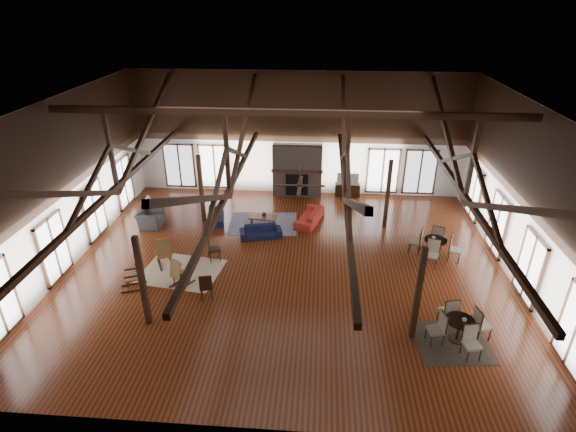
# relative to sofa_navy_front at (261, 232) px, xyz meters

# --- Properties ---
(floor) EXTENTS (16.00, 16.00, 0.00)m
(floor) POSITION_rel_sofa_navy_front_xyz_m (1.25, -2.14, -0.25)
(floor) COLOR brown
(floor) RESTS_ON ground
(ceiling) EXTENTS (16.00, 14.00, 0.02)m
(ceiling) POSITION_rel_sofa_navy_front_xyz_m (1.25, -2.14, 5.75)
(ceiling) COLOR black
(ceiling) RESTS_ON wall_back
(wall_back) EXTENTS (16.00, 0.02, 6.00)m
(wall_back) POSITION_rel_sofa_navy_front_xyz_m (1.25, 4.86, 2.75)
(wall_back) COLOR white
(wall_back) RESTS_ON floor
(wall_front) EXTENTS (16.00, 0.02, 6.00)m
(wall_front) POSITION_rel_sofa_navy_front_xyz_m (1.25, -9.14, 2.75)
(wall_front) COLOR white
(wall_front) RESTS_ON floor
(wall_left) EXTENTS (0.02, 14.00, 6.00)m
(wall_left) POSITION_rel_sofa_navy_front_xyz_m (-6.75, -2.14, 2.75)
(wall_left) COLOR white
(wall_left) RESTS_ON floor
(wall_right) EXTENTS (0.02, 14.00, 6.00)m
(wall_right) POSITION_rel_sofa_navy_front_xyz_m (9.25, -2.14, 2.75)
(wall_right) COLOR white
(wall_right) RESTS_ON floor
(roof_truss) EXTENTS (15.60, 14.07, 3.14)m
(roof_truss) POSITION_rel_sofa_navy_front_xyz_m (1.25, -2.14, 3.78)
(roof_truss) COLOR #311B0D
(roof_truss) RESTS_ON wall_back
(post_grid) EXTENTS (8.16, 7.16, 3.05)m
(post_grid) POSITION_rel_sofa_navy_front_xyz_m (1.25, -2.14, 1.27)
(post_grid) COLOR #311B0D
(post_grid) RESTS_ON floor
(fireplace) EXTENTS (2.50, 0.69, 2.60)m
(fireplace) POSITION_rel_sofa_navy_front_xyz_m (1.25, 4.53, 1.04)
(fireplace) COLOR #67584E
(fireplace) RESTS_ON floor
(ceiling_fan) EXTENTS (1.60, 1.60, 0.75)m
(ceiling_fan) POSITION_rel_sofa_navy_front_xyz_m (1.75, -3.14, 3.48)
(ceiling_fan) COLOR black
(ceiling_fan) RESTS_ON roof_truss
(sofa_navy_front) EXTENTS (1.83, 1.06, 0.50)m
(sofa_navy_front) POSITION_rel_sofa_navy_front_xyz_m (0.00, 0.00, 0.00)
(sofa_navy_front) COLOR #141937
(sofa_navy_front) RESTS_ON floor
(sofa_navy_left) EXTENTS (1.77, 0.99, 0.49)m
(sofa_navy_left) POSITION_rel_sofa_navy_front_xyz_m (-2.20, 1.40, -0.01)
(sofa_navy_left) COLOR #121A33
(sofa_navy_left) RESTS_ON floor
(sofa_orange) EXTENTS (2.18, 1.33, 0.60)m
(sofa_orange) POSITION_rel_sofa_navy_front_xyz_m (1.97, 1.51, 0.05)
(sofa_orange) COLOR #AE2A21
(sofa_orange) RESTS_ON floor
(coffee_table) EXTENTS (1.23, 0.74, 0.45)m
(coffee_table) POSITION_rel_sofa_navy_front_xyz_m (-0.05, 1.04, 0.14)
(coffee_table) COLOR brown
(coffee_table) RESTS_ON floor
(vase) EXTENTS (0.24, 0.24, 0.21)m
(vase) POSITION_rel_sofa_navy_front_xyz_m (-0.00, 1.09, 0.30)
(vase) COLOR #B2B2B2
(vase) RESTS_ON coffee_table
(armchair) EXTENTS (1.13, 0.99, 0.72)m
(armchair) POSITION_rel_sofa_navy_front_xyz_m (-4.93, 0.66, 0.11)
(armchair) COLOR #323235
(armchair) RESTS_ON floor
(side_table_lamp) EXTENTS (0.42, 0.42, 1.08)m
(side_table_lamp) POSITION_rel_sofa_navy_front_xyz_m (-5.28, 1.57, 0.16)
(side_table_lamp) COLOR black
(side_table_lamp) RESTS_ON floor
(rocking_chair_a) EXTENTS (0.86, 1.03, 1.18)m
(rocking_chair_a) POSITION_rel_sofa_navy_front_xyz_m (-3.28, -2.43, 0.30)
(rocking_chair_a) COLOR olive
(rocking_chair_a) RESTS_ON floor
(rocking_chair_b) EXTENTS (0.82, 0.95, 1.08)m
(rocking_chair_b) POSITION_rel_sofa_navy_front_xyz_m (-2.37, -3.66, 0.26)
(rocking_chair_b) COLOR olive
(rocking_chair_b) RESTS_ON floor
(rocking_chair_c) EXTENTS (0.98, 0.75, 1.12)m
(rocking_chair_c) POSITION_rel_sofa_navy_front_xyz_m (-3.81, -3.85, 0.28)
(rocking_chair_c) COLOR olive
(rocking_chair_c) RESTS_ON floor
(side_chair_a) EXTENTS (0.60, 0.60, 1.06)m
(side_chair_a) POSITION_rel_sofa_navy_front_xyz_m (-1.62, -1.95, 0.37)
(side_chair_a) COLOR black
(side_chair_a) RESTS_ON floor
(side_chair_b) EXTENTS (0.49, 0.49, 0.98)m
(side_chair_b) POSITION_rel_sofa_navy_front_xyz_m (-1.25, -4.33, 0.32)
(side_chair_b) COLOR black
(side_chair_b) RESTS_ON floor
(cafe_table_near) EXTENTS (1.97, 1.97, 1.00)m
(cafe_table_near) POSITION_rel_sofa_navy_front_xyz_m (6.55, -5.69, 0.25)
(cafe_table_near) COLOR black
(cafe_table_near) RESTS_ON floor
(cafe_table_far) EXTENTS (1.99, 1.99, 1.02)m
(cafe_table_far) POSITION_rel_sofa_navy_front_xyz_m (6.86, -0.99, 0.26)
(cafe_table_far) COLOR black
(cafe_table_far) RESTS_ON floor
(cup_near) EXTENTS (0.13, 0.13, 0.10)m
(cup_near) POSITION_rel_sofa_navy_front_xyz_m (6.63, -5.74, 0.52)
(cup_near) COLOR #B2B2B2
(cup_near) RESTS_ON cafe_table_near
(cup_far) EXTENTS (0.14, 0.14, 0.10)m
(cup_far) POSITION_rel_sofa_navy_front_xyz_m (6.77, -0.94, 0.54)
(cup_far) COLOR #B2B2B2
(cup_far) RESTS_ON cafe_table_far
(tv_console) EXTENTS (1.22, 0.46, 0.61)m
(tv_console) POSITION_rel_sofa_navy_front_xyz_m (3.77, 4.61, 0.05)
(tv_console) COLOR black
(tv_console) RESTS_ON floor
(television) EXTENTS (1.07, 0.18, 0.61)m
(television) POSITION_rel_sofa_navy_front_xyz_m (3.75, 4.61, 0.67)
(television) COLOR #B2B2B2
(television) RESTS_ON tv_console
(rug_tan) EXTENTS (3.07, 2.57, 0.01)m
(rug_tan) POSITION_rel_sofa_navy_front_xyz_m (-2.58, -2.78, -0.25)
(rug_tan) COLOR tan
(rug_tan) RESTS_ON floor
(rug_navy) EXTENTS (3.08, 2.40, 0.01)m
(rug_navy) POSITION_rel_sofa_navy_front_xyz_m (-0.06, 1.22, -0.25)
(rug_navy) COLOR #181740
(rug_navy) RESTS_ON floor
(rug_dark) EXTENTS (2.24, 2.07, 0.01)m
(rug_dark) POSITION_rel_sofa_navy_front_xyz_m (6.36, -5.82, -0.25)
(rug_dark) COLOR black
(rug_dark) RESTS_ON floor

